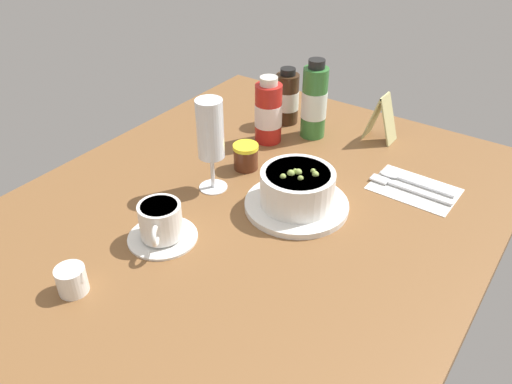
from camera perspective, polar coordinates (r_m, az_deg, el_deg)
The scene contains 11 objects.
ground_plane at distance 96.67cm, azimuth -1.37°, elevation -3.15°, with size 110.00×84.00×3.00cm, color brown.
porridge_bowl at distance 95.53cm, azimuth 4.55°, elevation 0.17°, with size 19.50×19.50×8.50cm.
cutlery_setting at distance 107.11cm, azimuth 16.76°, elevation 0.50°, with size 11.64×16.92×0.90cm.
coffee_cup at distance 89.57cm, azimuth -10.42°, elevation -3.45°, with size 12.11×12.11×6.97cm.
creamer_jug at distance 83.87cm, azimuth -19.56°, elevation -9.09°, with size 4.58×5.55×5.01cm.
wine_glass at distance 97.26cm, azimuth -5.04°, elevation 6.43°, with size 5.63×5.63×18.76cm.
jam_jar at distance 107.97cm, azimuth -1.13°, elevation 3.93°, with size 5.33×5.33×5.44cm.
sauce_bottle_brown at distance 126.07cm, azimuth 3.44°, elevation 10.27°, with size 5.62×5.62×13.57cm.
sauce_bottle_green at distance 119.25cm, azimuth 6.42°, elevation 9.81°, with size 5.79×5.79×18.22cm.
sauce_bottle_red at distance 116.83cm, azimuth 1.37°, elevation 8.73°, with size 6.16×6.16×15.26cm.
menu_card at distance 121.47cm, azimuth 13.66°, elevation 7.96°, with size 4.78×6.89×10.90cm.
Camera 1 is at (-61.80, -45.90, 56.97)cm, focal length 36.39 mm.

